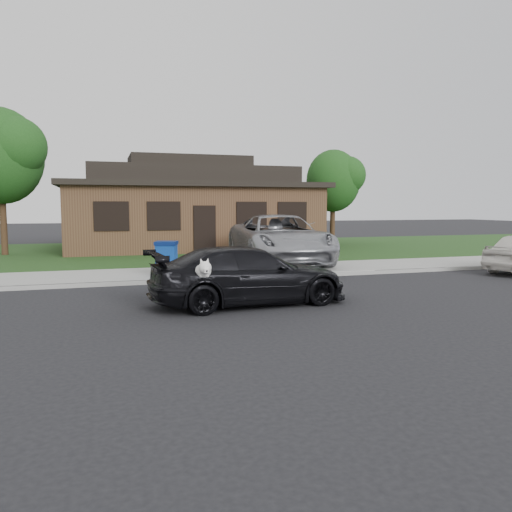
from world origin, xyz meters
name	(u,v)px	position (x,y,z in m)	size (l,w,h in m)	color
ground	(123,310)	(0.00, 0.00, 0.00)	(120.00, 120.00, 0.00)	black
sidewalk	(117,276)	(0.00, 5.00, 0.06)	(60.00, 3.00, 0.12)	gray
curb	(118,284)	(0.00, 3.50, 0.06)	(60.00, 0.12, 0.12)	gray
lawn	(112,253)	(0.00, 13.00, 0.07)	(60.00, 13.00, 0.13)	#193814
driveway	(254,256)	(6.00, 10.00, 0.07)	(4.50, 13.00, 0.14)	gray
sedan	(249,275)	(2.81, -0.15, 0.67)	(4.72, 2.32, 1.33)	black
minivan	(279,239)	(5.96, 6.56, 1.04)	(2.98, 6.45, 1.79)	#9FA0A5
recycling_bin	(167,259)	(1.46, 4.22, 0.66)	(0.80, 0.80, 1.07)	navy
house	(189,208)	(4.00, 15.00, 2.13)	(12.60, 8.60, 4.65)	#422B1C
tree_0	(4,154)	(-4.34, 12.88, 4.48)	(3.78, 3.60, 6.34)	#332114
tree_1	(336,180)	(12.14, 14.40, 3.71)	(3.15, 3.00, 5.25)	#332114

